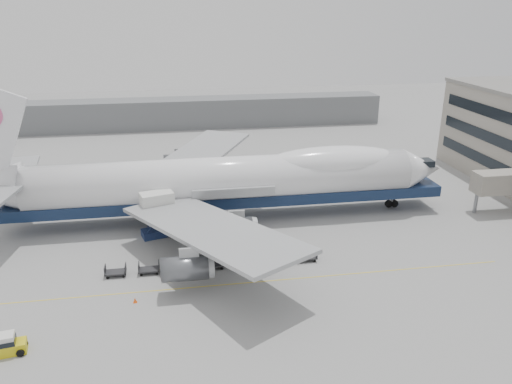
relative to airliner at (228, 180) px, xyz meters
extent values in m
plane|color=gray|center=(-0.64, -12.00, -5.62)|extent=(260.00, 260.00, 0.00)
cube|color=gold|center=(-0.64, -18.00, -5.62)|extent=(60.00, 0.15, 0.01)
cube|color=gray|center=(39.36, -4.00, -1.12)|extent=(9.00, 3.00, 3.00)
cylinder|color=slate|center=(35.36, -4.00, -4.12)|extent=(0.50, 0.50, 3.00)
cube|color=slate|center=(-10.64, 58.00, -2.12)|extent=(110.00, 8.00, 7.00)
cylinder|color=white|center=(-0.64, 0.00, 0.08)|extent=(52.00, 6.40, 6.40)
cube|color=#101E3B|center=(0.36, 0.00, -2.48)|extent=(60.00, 5.76, 1.50)
cone|color=white|center=(28.36, 0.00, 0.08)|extent=(6.00, 6.40, 6.40)
ellipsoid|color=white|center=(14.96, 0.00, 1.84)|extent=(20.67, 5.78, 4.56)
cube|color=#9EA0A3|center=(-3.64, -14.28, -0.52)|extent=(20.35, 26.74, 2.26)
cube|color=#9EA0A3|center=(-3.64, 14.28, -0.52)|extent=(20.35, 26.74, 2.26)
cylinder|color=#595B60|center=(-6.64, 19.00, -2.72)|extent=(4.80, 2.60, 2.60)
cylinder|color=#595B60|center=(-0.64, 10.00, -2.72)|extent=(4.80, 2.60, 2.60)
cylinder|color=#595B60|center=(-0.64, -10.00, -2.72)|extent=(4.80, 2.60, 2.60)
cylinder|color=#595B60|center=(-6.64, -19.00, -2.72)|extent=(4.80, 2.60, 2.60)
cylinder|color=slate|center=(24.36, 0.00, -4.37)|extent=(0.36, 0.36, 2.50)
cylinder|color=black|center=(24.36, 0.00, -5.07)|extent=(1.10, 0.45, 1.10)
cylinder|color=slate|center=(-3.64, -3.00, -4.37)|extent=(0.36, 0.36, 2.50)
cylinder|color=black|center=(-3.64, -3.00, -5.07)|extent=(1.10, 0.45, 1.10)
cylinder|color=slate|center=(-3.64, 3.00, -4.37)|extent=(0.36, 0.36, 2.50)
cylinder|color=black|center=(-3.64, 3.00, -5.07)|extent=(1.10, 0.45, 1.10)
cube|color=navy|center=(-9.61, -4.36, -5.14)|extent=(4.82, 3.23, 0.97)
cube|color=silver|center=(-9.61, -4.36, -0.62)|extent=(4.53, 3.30, 1.94)
cube|color=navy|center=(-9.61, -5.33, -2.82)|extent=(3.07, 0.97, 3.49)
cube|color=navy|center=(-9.61, -3.39, -2.82)|extent=(3.07, 0.97, 3.49)
cube|color=slate|center=(-9.61, -2.95, -0.62)|extent=(2.33, 1.59, 0.15)
cylinder|color=black|center=(-11.20, -5.24, -5.23)|extent=(0.79, 0.31, 0.79)
cylinder|color=black|center=(-11.20, -3.48, -5.23)|extent=(0.79, 0.31, 0.79)
cylinder|color=black|center=(-8.02, -5.24, -5.23)|extent=(0.79, 0.31, 0.79)
cylinder|color=black|center=(-8.02, -3.48, -5.23)|extent=(0.79, 0.31, 0.79)
cube|color=gold|center=(-21.88, -26.17, -5.11)|extent=(2.78, 1.78, 1.02)
cube|color=silver|center=(-22.15, -26.22, -4.19)|extent=(1.67, 1.51, 0.93)
cube|color=black|center=(-22.15, -26.22, -4.37)|extent=(1.77, 1.62, 0.46)
cylinder|color=black|center=(-22.80, -25.57, -5.30)|extent=(0.65, 0.28, 0.65)
cylinder|color=black|center=(-20.95, -26.77, -5.30)|extent=(0.65, 0.28, 0.65)
cylinder|color=black|center=(-20.95, -25.57, -5.30)|extent=(0.65, 0.28, 0.65)
cone|color=#F5510C|center=(-11.80, -19.92, -5.34)|extent=(0.37, 0.37, 0.57)
cube|color=#F5510C|center=(-11.80, -19.92, -5.61)|extent=(0.39, 0.39, 0.03)
cube|color=#2D2D30|center=(-14.22, -14.12, -5.17)|extent=(2.30, 1.35, 0.18)
cube|color=#2D2D30|center=(-15.32, -14.12, -4.77)|extent=(0.08, 1.35, 0.90)
cube|color=#2D2D30|center=(-13.12, -14.12, -4.77)|extent=(0.08, 1.35, 0.90)
cylinder|color=black|center=(-15.07, -14.67, -5.47)|extent=(0.30, 0.12, 0.30)
cylinder|color=black|center=(-15.07, -13.57, -5.47)|extent=(0.30, 0.12, 0.30)
cylinder|color=black|center=(-13.37, -14.67, -5.47)|extent=(0.30, 0.12, 0.30)
cylinder|color=black|center=(-13.37, -13.57, -5.47)|extent=(0.30, 0.12, 0.30)
cube|color=#2D2D30|center=(-10.58, -14.12, -5.17)|extent=(2.30, 1.35, 0.18)
cube|color=#2D2D30|center=(-11.68, -14.12, -4.77)|extent=(0.08, 1.35, 0.90)
cube|color=#2D2D30|center=(-9.48, -14.12, -4.77)|extent=(0.08, 1.35, 0.90)
cylinder|color=black|center=(-11.43, -14.67, -5.47)|extent=(0.30, 0.12, 0.30)
cylinder|color=black|center=(-11.43, -13.57, -5.47)|extent=(0.30, 0.12, 0.30)
cylinder|color=black|center=(-9.73, -14.67, -5.47)|extent=(0.30, 0.12, 0.30)
cylinder|color=black|center=(-9.73, -13.57, -5.47)|extent=(0.30, 0.12, 0.30)
cube|color=#2D2D30|center=(-6.95, -14.12, -5.17)|extent=(2.30, 1.35, 0.18)
cube|color=#2D2D30|center=(-8.05, -14.12, -4.77)|extent=(0.08, 1.35, 0.90)
cube|color=#2D2D30|center=(-5.85, -14.12, -4.77)|extent=(0.08, 1.35, 0.90)
cylinder|color=black|center=(-7.80, -14.67, -5.47)|extent=(0.30, 0.12, 0.30)
cylinder|color=black|center=(-7.80, -13.57, -5.47)|extent=(0.30, 0.12, 0.30)
cylinder|color=black|center=(-6.10, -14.67, -5.47)|extent=(0.30, 0.12, 0.30)
cylinder|color=black|center=(-6.10, -13.57, -5.47)|extent=(0.30, 0.12, 0.30)
cube|color=#2D2D30|center=(-3.31, -14.12, -5.17)|extent=(2.30, 1.35, 0.18)
cube|color=#2D2D30|center=(-4.41, -14.12, -4.77)|extent=(0.08, 1.35, 0.90)
cube|color=#2D2D30|center=(-2.21, -14.12, -4.77)|extent=(0.08, 1.35, 0.90)
cylinder|color=black|center=(-4.16, -14.67, -5.47)|extent=(0.30, 0.12, 0.30)
cylinder|color=black|center=(-4.16, -13.57, -5.47)|extent=(0.30, 0.12, 0.30)
cylinder|color=black|center=(-2.46, -14.67, -5.47)|extent=(0.30, 0.12, 0.30)
cylinder|color=black|center=(-2.46, -13.57, -5.47)|extent=(0.30, 0.12, 0.30)
cube|color=#2D2D30|center=(0.33, -14.12, -5.17)|extent=(2.30, 1.35, 0.18)
cube|color=#2D2D30|center=(-0.77, -14.12, -4.77)|extent=(0.08, 1.35, 0.90)
cube|color=#2D2D30|center=(1.43, -14.12, -4.77)|extent=(0.08, 1.35, 0.90)
cylinder|color=black|center=(-0.52, -14.67, -5.47)|extent=(0.30, 0.12, 0.30)
cylinder|color=black|center=(-0.52, -13.57, -5.47)|extent=(0.30, 0.12, 0.30)
cylinder|color=black|center=(1.18, -14.67, -5.47)|extent=(0.30, 0.12, 0.30)
cylinder|color=black|center=(1.18, -13.57, -5.47)|extent=(0.30, 0.12, 0.30)
cube|color=#2D2D30|center=(3.97, -14.12, -5.17)|extent=(2.30, 1.35, 0.18)
cube|color=#2D2D30|center=(2.87, -14.12, -4.77)|extent=(0.08, 1.35, 0.90)
cube|color=#2D2D30|center=(5.07, -14.12, -4.77)|extent=(0.08, 1.35, 0.90)
cylinder|color=black|center=(3.12, -14.67, -5.47)|extent=(0.30, 0.12, 0.30)
cylinder|color=black|center=(3.12, -13.57, -5.47)|extent=(0.30, 0.12, 0.30)
cylinder|color=black|center=(4.82, -14.67, -5.47)|extent=(0.30, 0.12, 0.30)
cylinder|color=black|center=(4.82, -13.57, -5.47)|extent=(0.30, 0.12, 0.30)
cube|color=#2D2D30|center=(7.60, -14.12, -5.17)|extent=(2.30, 1.35, 0.18)
cube|color=#2D2D30|center=(6.50, -14.12, -4.77)|extent=(0.08, 1.35, 0.90)
cube|color=#2D2D30|center=(8.70, -14.12, -4.77)|extent=(0.08, 1.35, 0.90)
cylinder|color=black|center=(6.75, -14.67, -5.47)|extent=(0.30, 0.12, 0.30)
cylinder|color=black|center=(6.75, -13.57, -5.47)|extent=(0.30, 0.12, 0.30)
cylinder|color=black|center=(8.45, -14.67, -5.47)|extent=(0.30, 0.12, 0.30)
cylinder|color=black|center=(8.45, -13.57, -5.47)|extent=(0.30, 0.12, 0.30)
camera|label=1|loc=(-6.78, -64.65, 22.50)|focal=35.00mm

